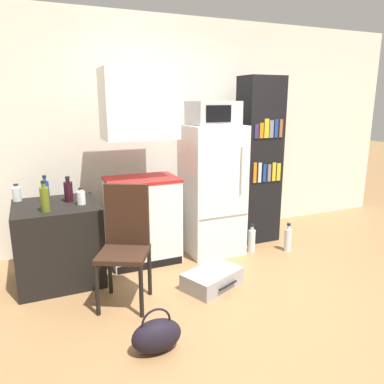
% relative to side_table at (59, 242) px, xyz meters
% --- Properties ---
extents(ground_plane, '(24.00, 24.00, 0.00)m').
position_rel_side_table_xyz_m(ground_plane, '(1.41, -1.23, -0.38)').
color(ground_plane, olive).
extents(wall_back, '(6.40, 0.10, 2.68)m').
position_rel_side_table_xyz_m(wall_back, '(1.61, 0.77, 0.96)').
color(wall_back, silver).
rests_on(wall_back, ground_plane).
extents(side_table, '(0.77, 0.74, 0.77)m').
position_rel_side_table_xyz_m(side_table, '(0.00, 0.00, 0.00)').
color(side_table, black).
rests_on(side_table, ground_plane).
extents(kitchen_hutch, '(0.75, 0.51, 2.03)m').
position_rel_side_table_xyz_m(kitchen_hutch, '(0.88, 0.12, 0.55)').
color(kitchen_hutch, white).
rests_on(kitchen_hutch, ground_plane).
extents(refrigerator, '(0.61, 0.61, 1.46)m').
position_rel_side_table_xyz_m(refrigerator, '(1.69, 0.08, 0.35)').
color(refrigerator, white).
rests_on(refrigerator, ground_plane).
extents(microwave, '(0.49, 0.44, 0.25)m').
position_rel_side_table_xyz_m(microwave, '(1.69, 0.07, 1.20)').
color(microwave, '#B7B7BC').
rests_on(microwave, refrigerator).
extents(bookshelf, '(0.48, 0.37, 2.00)m').
position_rel_side_table_xyz_m(bookshelf, '(2.38, 0.19, 0.62)').
color(bookshelf, black).
rests_on(bookshelf, ground_plane).
extents(bottle_olive_oil, '(0.08, 0.08, 0.28)m').
position_rel_side_table_xyz_m(bottle_olive_oil, '(-0.09, -0.21, 0.50)').
color(bottle_olive_oil, '#566619').
rests_on(bottle_olive_oil, side_table).
extents(bottle_wine_dark, '(0.08, 0.08, 0.25)m').
position_rel_side_table_xyz_m(bottle_wine_dark, '(0.13, 0.06, 0.49)').
color(bottle_wine_dark, black).
rests_on(bottle_wine_dark, side_table).
extents(bottle_clear_short, '(0.08, 0.08, 0.17)m').
position_rel_side_table_xyz_m(bottle_clear_short, '(-0.33, 0.28, 0.46)').
color(bottle_clear_short, silver).
rests_on(bottle_clear_short, side_table).
extents(bottle_blue_soda, '(0.07, 0.07, 0.25)m').
position_rel_side_table_xyz_m(bottle_blue_soda, '(-0.07, 0.19, 0.49)').
color(bottle_blue_soda, '#1E47A3').
rests_on(bottle_blue_soda, side_table).
extents(bottle_milk_white, '(0.08, 0.08, 0.16)m').
position_rel_side_table_xyz_m(bottle_milk_white, '(0.23, -0.09, 0.45)').
color(bottle_milk_white, white).
rests_on(bottle_milk_white, side_table).
extents(chair, '(0.54, 0.54, 1.03)m').
position_rel_side_table_xyz_m(chair, '(0.52, -0.63, 0.21)').
color(chair, black).
rests_on(chair, ground_plane).
extents(suitcase_large_flat, '(0.63, 0.52, 0.16)m').
position_rel_side_table_xyz_m(suitcase_large_flat, '(1.30, -0.74, -0.30)').
color(suitcase_large_flat, '#99999E').
rests_on(suitcase_large_flat, ground_plane).
extents(handbag, '(0.36, 0.20, 0.33)m').
position_rel_side_table_xyz_m(handbag, '(0.52, -1.42, -0.26)').
color(handbag, black).
rests_on(handbag, ground_plane).
extents(water_bottle_front, '(0.08, 0.08, 0.34)m').
position_rel_side_table_xyz_m(water_bottle_front, '(2.50, -0.31, -0.24)').
color(water_bottle_front, silver).
rests_on(water_bottle_front, ground_plane).
extents(water_bottle_middle, '(0.09, 0.09, 0.33)m').
position_rel_side_table_xyz_m(water_bottle_middle, '(2.10, -0.16, -0.24)').
color(water_bottle_middle, silver).
rests_on(water_bottle_middle, ground_plane).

